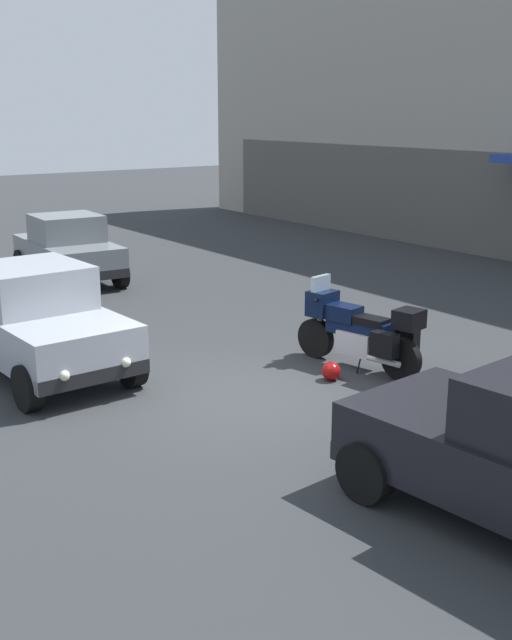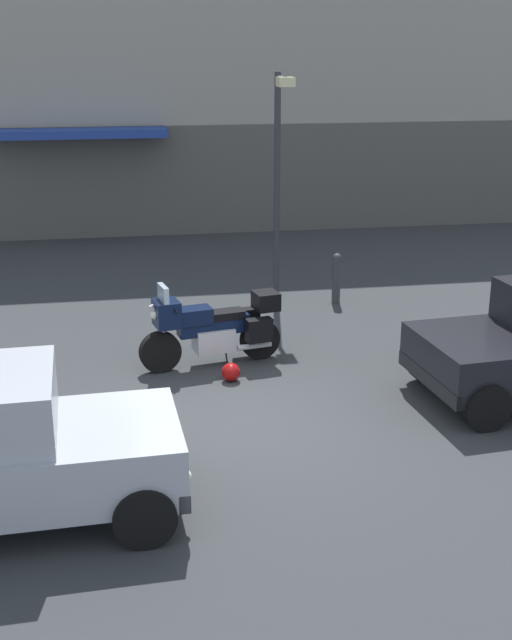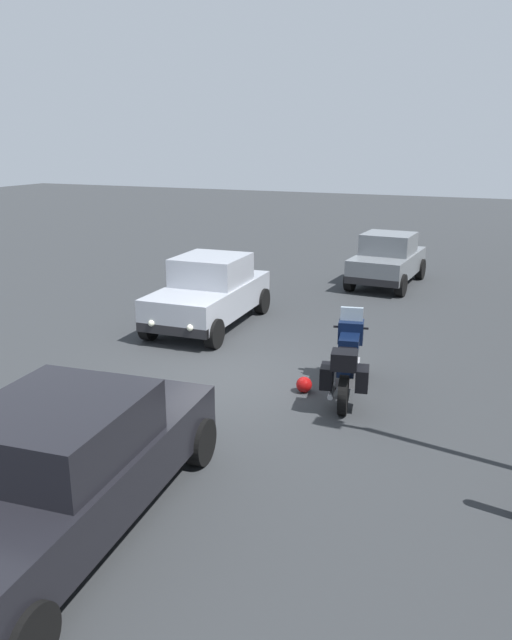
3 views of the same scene
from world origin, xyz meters
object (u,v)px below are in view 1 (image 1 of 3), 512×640
Objects in this scene: car_hatchback_near at (36,320)px; car_compact_side at (68,249)px; motorcycle at (359,330)px; helmet at (331,371)px.

car_compact_side is (-5.86, 2.96, -0.04)m from car_hatchback_near.
car_hatchback_near is at bearing 44.46° from motorcycle.
car_compact_side is at bearing -177.45° from helmet.
helmet is 0.07× the size of car_hatchback_near.
car_hatchback_near is (-2.78, -4.06, 0.19)m from motorcycle.
helmet is at bearing -174.26° from car_compact_side.
car_hatchback_near reaches higher than car_compact_side.
helmet is at bearing 46.23° from car_hatchback_near.
car_compact_side reaches higher than helmet.
car_compact_side is (-8.65, -1.10, 0.15)m from motorcycle.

